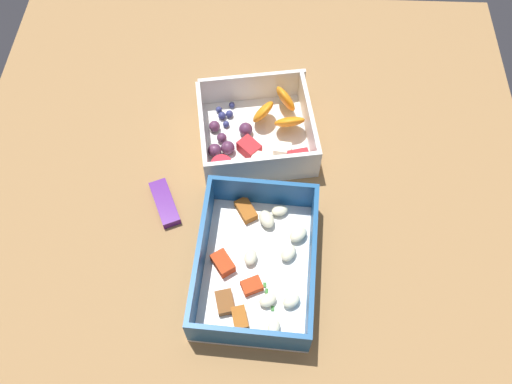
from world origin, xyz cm
name	(u,v)px	position (x,y,z in cm)	size (l,w,h in cm)	color
table_surface	(247,195)	(0.00, 0.00, 1.00)	(80.00, 80.00, 2.00)	#9E7547
pasta_container	(256,263)	(-11.41, -1.68, 3.78)	(20.79, 15.48, 5.74)	white
fruit_bowl	(257,132)	(8.97, -1.07, 3.94)	(17.69, 18.10, 5.59)	white
candy_bar	(165,203)	(-2.57, 11.09, 2.60)	(7.00, 2.40, 1.20)	#51197A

